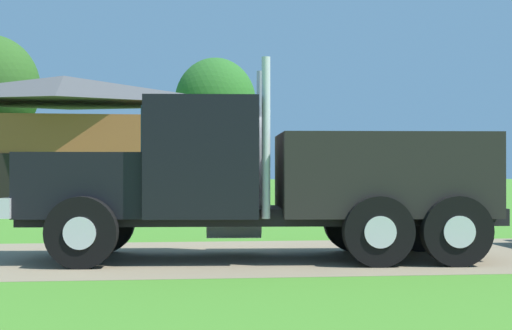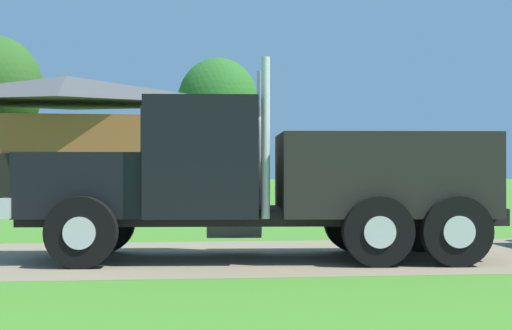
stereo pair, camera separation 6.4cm
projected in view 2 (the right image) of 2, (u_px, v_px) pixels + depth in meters
ground_plane at (213, 256)px, 13.72m from camera, size 200.00×200.00×0.00m
dirt_track at (213, 256)px, 13.72m from camera, size 120.00×5.56×0.01m
truck_foreground_white at (267, 180)px, 13.34m from camera, size 8.28×3.08×3.34m
shed_building at (66, 141)px, 35.79m from camera, size 13.61×5.92×5.84m
tree_mid at (218, 103)px, 53.44m from camera, size 5.59×5.59×9.18m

